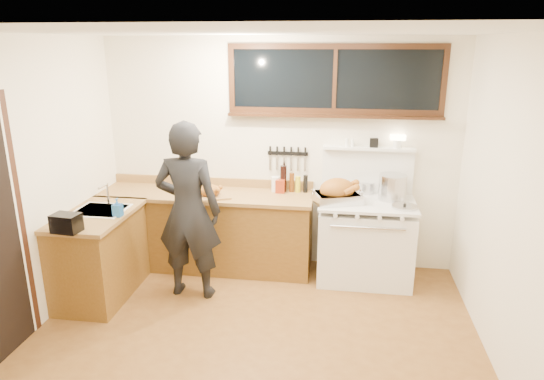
% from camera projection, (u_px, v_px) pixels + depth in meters
% --- Properties ---
extents(ground_plane, '(4.00, 3.50, 0.02)m').
position_uv_depth(ground_plane, '(252.00, 344.00, 4.26)').
color(ground_plane, brown).
extents(room_shell, '(4.10, 3.60, 2.65)m').
position_uv_depth(room_shell, '(250.00, 160.00, 3.77)').
color(room_shell, white).
rests_on(room_shell, ground).
extents(counter_back, '(2.44, 0.64, 1.00)m').
position_uv_depth(counter_back, '(207.00, 229.00, 5.61)').
color(counter_back, brown).
rests_on(counter_back, ground).
extents(counter_left, '(0.64, 1.09, 0.90)m').
position_uv_depth(counter_left, '(100.00, 254.00, 4.95)').
color(counter_left, brown).
rests_on(counter_left, ground).
extents(sink_unit, '(0.50, 0.45, 0.37)m').
position_uv_depth(sink_unit, '(101.00, 215.00, 4.91)').
color(sink_unit, white).
rests_on(sink_unit, counter_left).
extents(vintage_stove, '(1.02, 0.74, 1.57)m').
position_uv_depth(vintage_stove, '(365.00, 238.00, 5.31)').
color(vintage_stove, white).
rests_on(vintage_stove, ground).
extents(back_window, '(2.32, 0.13, 0.77)m').
position_uv_depth(back_window, '(334.00, 88.00, 5.20)').
color(back_window, black).
rests_on(back_window, room_shell).
extents(knife_strip, '(0.46, 0.03, 0.28)m').
position_uv_depth(knife_strip, '(288.00, 154.00, 5.50)').
color(knife_strip, black).
rests_on(knife_strip, room_shell).
extents(man, '(0.68, 0.45, 1.82)m').
position_uv_depth(man, '(188.00, 211.00, 4.84)').
color(man, black).
rests_on(man, ground).
extents(soap_bottle, '(0.09, 0.09, 0.18)m').
position_uv_depth(soap_bottle, '(117.00, 207.00, 4.71)').
color(soap_bottle, blue).
rests_on(soap_bottle, counter_left).
extents(toaster, '(0.26, 0.19, 0.17)m').
position_uv_depth(toaster, '(66.00, 223.00, 4.32)').
color(toaster, black).
rests_on(toaster, counter_left).
extents(cutting_board, '(0.51, 0.46, 0.14)m').
position_uv_depth(cutting_board, '(210.00, 192.00, 5.30)').
color(cutting_board, olive).
rests_on(cutting_board, counter_back).
extents(roast_turkey, '(0.57, 0.50, 0.26)m').
position_uv_depth(roast_turkey, '(338.00, 193.00, 5.13)').
color(roast_turkey, silver).
rests_on(roast_turkey, vintage_stove).
extents(stockpot, '(0.37, 0.37, 0.27)m').
position_uv_depth(stockpot, '(392.00, 187.00, 5.20)').
color(stockpot, silver).
rests_on(stockpot, vintage_stove).
extents(saucepan, '(0.18, 0.29, 0.12)m').
position_uv_depth(saucepan, '(367.00, 188.00, 5.44)').
color(saucepan, silver).
rests_on(saucepan, vintage_stove).
extents(pot_lid, '(0.34, 0.34, 0.04)m').
position_uv_depth(pot_lid, '(405.00, 206.00, 4.98)').
color(pot_lid, silver).
rests_on(pot_lid, vintage_stove).
extents(coffee_tin, '(0.10, 0.08, 0.15)m').
position_uv_depth(coffee_tin, '(280.00, 186.00, 5.45)').
color(coffee_tin, maroon).
rests_on(coffee_tin, counter_back).
extents(pitcher, '(0.12, 0.12, 0.17)m').
position_uv_depth(pitcher, '(275.00, 184.00, 5.50)').
color(pitcher, white).
rests_on(pitcher, counter_back).
extents(bottle_cluster, '(0.31, 0.07, 0.30)m').
position_uv_depth(bottle_cluster, '(291.00, 181.00, 5.48)').
color(bottle_cluster, black).
rests_on(bottle_cluster, counter_back).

